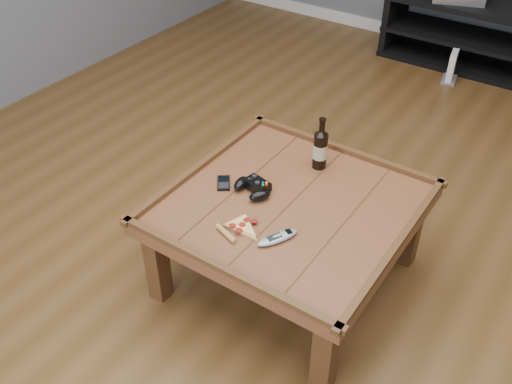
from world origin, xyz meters
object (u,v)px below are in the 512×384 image
Objects in this scene: media_console at (477,37)px; smartphone at (224,183)px; remote_control at (278,238)px; game_console at (452,68)px; game_controller at (253,187)px; coffee_table at (290,214)px; pizza_slice at (240,227)px; beer_bottle at (320,148)px.

smartphone is (-0.32, -2.80, 0.21)m from media_console.
game_console is (-0.13, 2.65, -0.36)m from remote_control.
smartphone is at bearing -106.80° from game_console.
coffee_table is at bearing 20.37° from game_controller.
remote_control is 2.68m from game_console.
media_console is at bearing 107.42° from pizza_slice.
beer_bottle is 2.17m from game_console.
coffee_table is 0.33m from smartphone.
pizza_slice is (-0.08, -0.25, 0.07)m from coffee_table.
media_console is 5.47× the size of beer_bottle.
smartphone is 0.43m from remote_control.
remote_control is at bearing 29.00° from pizza_slice.
smartphone is (-0.14, -0.03, -0.02)m from game_controller.
coffee_table reaches higher than pizza_slice.
beer_bottle is at bearing 79.07° from game_controller.
game_controller is at bearing 130.99° from pizza_slice.
coffee_table is 0.35m from beer_bottle.
media_console is at bearing 90.00° from coffee_table.
remote_control reaches higher than coffee_table.
pizza_slice is 1.32× the size of remote_control.
pizza_slice is at bearing -95.20° from beer_bottle.
smartphone is 0.51× the size of game_console.
coffee_table is 0.28m from pizza_slice.
game_controller is at bearing -172.08° from coffee_table.
beer_bottle is 1.37× the size of remote_control.
remote_control is at bearing -25.79° from game_controller.
beer_bottle is 0.37m from game_controller.
game_controller is (-0.18, -0.02, 0.08)m from coffee_table.
coffee_table is at bearing -83.77° from beer_bottle.
media_console reaches higher than game_console.
coffee_table is 4.02× the size of beer_bottle.
beer_bottle is (-0.03, 0.31, 0.16)m from coffee_table.
remote_control is (0.16, 0.03, 0.01)m from pizza_slice.
smartphone is (-0.23, 0.20, -0.00)m from pizza_slice.
pizza_slice is at bearing -142.90° from remote_control.
media_console is at bearing 98.79° from game_controller.
game_controller is 1.71× the size of smartphone.
game_controller is at bearing -103.57° from game_console.
smartphone is at bearing -96.50° from media_console.
coffee_table is at bearing -27.40° from smartphone.
remote_control is at bearing -97.84° from game_console.
beer_bottle is at bearing -90.79° from media_console.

